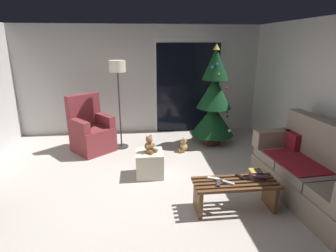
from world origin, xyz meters
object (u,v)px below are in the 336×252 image
(remote_silver, at_px, (228,183))
(armchair, at_px, (91,131))
(remote_black, at_px, (241,177))
(book_stack, at_px, (258,174))
(cell_phone, at_px, (258,171))
(coffee_table, at_px, (235,191))
(teddy_bear_chestnut, at_px, (150,145))
(christmas_tree, at_px, (214,102))
(ottoman, at_px, (150,164))
(couch, at_px, (315,174))
(floor_lamp, at_px, (118,75))
(teddy_bear_honey_by_tree, at_px, (183,146))
(remote_graphite, at_px, (218,183))
(remote_white, at_px, (213,178))

(remote_silver, bearing_deg, armchair, -98.05)
(remote_black, xyz_separation_m, book_stack, (0.22, -0.02, 0.04))
(cell_phone, bearing_deg, coffee_table, -166.38)
(book_stack, relative_size, cell_phone, 1.55)
(teddy_bear_chestnut, bearing_deg, christmas_tree, 43.08)
(remote_black, bearing_deg, armchair, 107.57)
(coffee_table, height_order, ottoman, ottoman)
(couch, bearing_deg, cell_phone, -177.82)
(coffee_table, height_order, armchair, armchair)
(floor_lamp, relative_size, teddy_bear_honey_by_tree, 6.25)
(book_stack, bearing_deg, remote_graphite, -169.80)
(remote_silver, bearing_deg, ottoman, -98.91)
(book_stack, xyz_separation_m, teddy_bear_chestnut, (-1.39, 0.99, 0.08))
(christmas_tree, height_order, teddy_bear_chestnut, christmas_tree)
(remote_black, distance_m, ottoman, 1.54)
(couch, distance_m, cell_phone, 0.84)
(teddy_bear_chestnut, bearing_deg, remote_graphite, -53.01)
(remote_black, relative_size, teddy_bear_honey_by_tree, 0.55)
(cell_phone, height_order, teddy_bear_chestnut, teddy_bear_chestnut)
(remote_graphite, relative_size, cell_phone, 1.08)
(remote_black, bearing_deg, remote_silver, -177.78)
(christmas_tree, xyz_separation_m, ottoman, (-1.41, -1.30, -0.71))
(ottoman, bearing_deg, remote_black, -39.71)
(coffee_table, distance_m, cell_phone, 0.40)
(remote_white, relative_size, christmas_tree, 0.07)
(coffee_table, height_order, remote_graphite, remote_graphite)
(cell_phone, xyz_separation_m, floor_lamp, (-1.92, 2.32, 0.99))
(floor_lamp, bearing_deg, ottoman, -67.85)
(remote_silver, distance_m, christmas_tree, 2.50)
(teddy_bear_honey_by_tree, bearing_deg, ottoman, -127.62)
(christmas_tree, relative_size, teddy_bear_honey_by_tree, 7.33)
(christmas_tree, bearing_deg, remote_graphite, -103.58)
(remote_graphite, distance_m, book_stack, 0.58)
(coffee_table, bearing_deg, remote_silver, -165.14)
(remote_graphite, relative_size, remote_black, 1.00)
(remote_black, xyz_separation_m, armchair, (-2.29, 2.18, -0.01))
(couch, height_order, remote_white, couch)
(ottoman, distance_m, teddy_bear_honey_by_tree, 1.18)
(remote_white, height_order, book_stack, book_stack)
(remote_silver, relative_size, book_stack, 0.70)
(remote_graphite, distance_m, remote_black, 0.36)
(couch, height_order, remote_graphite, couch)
(remote_silver, bearing_deg, remote_black, 161.01)
(christmas_tree, height_order, teddy_bear_honey_by_tree, christmas_tree)
(remote_graphite, bearing_deg, armchair, -30.62)
(ottoman, bearing_deg, armchair, 132.71)
(armchair, relative_size, floor_lamp, 0.63)
(remote_white, relative_size, cell_phone, 1.08)
(christmas_tree, height_order, ottoman, christmas_tree)
(remote_graphite, relative_size, teddy_bear_chestnut, 0.55)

